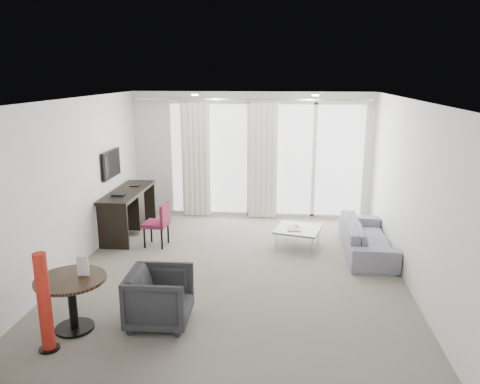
# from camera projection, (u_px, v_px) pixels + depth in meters

# --- Properties ---
(floor) EXTENTS (5.00, 6.00, 0.00)m
(floor) POSITION_uv_depth(u_px,v_px,m) (236.00, 270.00, 7.22)
(floor) COLOR slate
(floor) RESTS_ON ground
(ceiling) EXTENTS (5.00, 6.00, 0.00)m
(ceiling) POSITION_uv_depth(u_px,v_px,m) (236.00, 99.00, 6.58)
(ceiling) COLOR white
(ceiling) RESTS_ON ground
(wall_left) EXTENTS (0.00, 6.00, 2.60)m
(wall_left) POSITION_uv_depth(u_px,v_px,m) (74.00, 185.00, 7.15)
(wall_left) COLOR silver
(wall_left) RESTS_ON ground
(wall_right) EXTENTS (0.00, 6.00, 2.60)m
(wall_right) POSITION_uv_depth(u_px,v_px,m) (410.00, 193.00, 6.66)
(wall_right) COLOR silver
(wall_right) RESTS_ON ground
(wall_front) EXTENTS (5.00, 0.00, 2.60)m
(wall_front) POSITION_uv_depth(u_px,v_px,m) (198.00, 272.00, 4.01)
(wall_front) COLOR silver
(wall_front) RESTS_ON ground
(window_panel) EXTENTS (4.00, 0.02, 2.38)m
(window_panel) POSITION_uv_depth(u_px,v_px,m) (266.00, 160.00, 9.78)
(window_panel) COLOR white
(window_panel) RESTS_ON ground
(window_frame) EXTENTS (4.10, 0.06, 2.44)m
(window_frame) POSITION_uv_depth(u_px,v_px,m) (266.00, 160.00, 9.76)
(window_frame) COLOR white
(window_frame) RESTS_ON ground
(curtain_left) EXTENTS (0.60, 0.20, 2.38)m
(curtain_left) POSITION_uv_depth(u_px,v_px,m) (196.00, 160.00, 9.76)
(curtain_left) COLOR silver
(curtain_left) RESTS_ON ground
(curtain_right) EXTENTS (0.60, 0.20, 2.38)m
(curtain_right) POSITION_uv_depth(u_px,v_px,m) (263.00, 161.00, 9.62)
(curtain_right) COLOR silver
(curtain_right) RESTS_ON ground
(curtain_track) EXTENTS (4.80, 0.04, 0.04)m
(curtain_track) POSITION_uv_depth(u_px,v_px,m) (251.00, 99.00, 9.34)
(curtain_track) COLOR #B2B2B7
(curtain_track) RESTS_ON ceiling
(downlight_a) EXTENTS (0.12, 0.12, 0.02)m
(downlight_a) POSITION_uv_depth(u_px,v_px,m) (195.00, 95.00, 8.22)
(downlight_a) COLOR #FFE0B2
(downlight_a) RESTS_ON ceiling
(downlight_b) EXTENTS (0.12, 0.12, 0.02)m
(downlight_b) POSITION_uv_depth(u_px,v_px,m) (315.00, 95.00, 8.01)
(downlight_b) COLOR #FFE0B2
(downlight_b) RESTS_ON ceiling
(desk) EXTENTS (0.56, 1.78, 0.83)m
(desk) POSITION_uv_depth(u_px,v_px,m) (129.00, 212.00, 8.81)
(desk) COLOR black
(desk) RESTS_ON floor
(tv) EXTENTS (0.05, 0.80, 0.50)m
(tv) POSITION_uv_depth(u_px,v_px,m) (111.00, 164.00, 8.53)
(tv) COLOR black
(tv) RESTS_ON wall_left
(desk_chair) EXTENTS (0.46, 0.44, 0.78)m
(desk_chair) POSITION_uv_depth(u_px,v_px,m) (156.00, 224.00, 8.18)
(desk_chair) COLOR maroon
(desk_chair) RESTS_ON floor
(round_table) EXTENTS (0.96, 0.96, 0.65)m
(round_table) POSITION_uv_depth(u_px,v_px,m) (73.00, 304.00, 5.49)
(round_table) COLOR black
(round_table) RESTS_ON floor
(menu_card) EXTENTS (0.13, 0.03, 0.24)m
(menu_card) POSITION_uv_depth(u_px,v_px,m) (83.00, 270.00, 5.47)
(menu_card) COLOR white
(menu_card) RESTS_ON round_table
(red_lamp) EXTENTS (0.24, 0.24, 1.13)m
(red_lamp) POSITION_uv_depth(u_px,v_px,m) (44.00, 303.00, 5.02)
(red_lamp) COLOR #AE2216
(red_lamp) RESTS_ON floor
(tub_armchair) EXTENTS (0.77, 0.75, 0.68)m
(tub_armchair) POSITION_uv_depth(u_px,v_px,m) (160.00, 297.00, 5.62)
(tub_armchair) COLOR #27282B
(tub_armchair) RESTS_ON floor
(coffee_table) EXTENTS (0.90, 0.90, 0.33)m
(coffee_table) POSITION_uv_depth(u_px,v_px,m) (298.00, 237.00, 8.20)
(coffee_table) COLOR gray
(coffee_table) RESTS_ON floor
(remote) EXTENTS (0.08, 0.17, 0.02)m
(remote) POSITION_uv_depth(u_px,v_px,m) (297.00, 225.00, 8.22)
(remote) COLOR black
(remote) RESTS_ON coffee_table
(magazine) EXTENTS (0.20, 0.25, 0.01)m
(magazine) POSITION_uv_depth(u_px,v_px,m) (294.00, 228.00, 8.11)
(magazine) COLOR gray
(magazine) RESTS_ON coffee_table
(sofa) EXTENTS (0.74, 1.88, 0.55)m
(sofa) POSITION_uv_depth(u_px,v_px,m) (367.00, 237.00, 7.86)
(sofa) COLOR slate
(sofa) RESTS_ON floor
(terrace_slab) EXTENTS (5.60, 3.00, 0.12)m
(terrace_slab) POSITION_uv_depth(u_px,v_px,m) (268.00, 199.00, 11.55)
(terrace_slab) COLOR #4D4D50
(terrace_slab) RESTS_ON ground
(rattan_chair_a) EXTENTS (0.65, 0.65, 0.76)m
(rattan_chair_a) POSITION_uv_depth(u_px,v_px,m) (295.00, 182.00, 11.41)
(rattan_chair_a) COLOR brown
(rattan_chair_a) RESTS_ON terrace_slab
(rattan_chair_b) EXTENTS (0.60, 0.60, 0.84)m
(rattan_chair_b) POSITION_uv_depth(u_px,v_px,m) (328.00, 183.00, 11.18)
(rattan_chair_b) COLOR brown
(rattan_chair_b) RESTS_ON terrace_slab
(rattan_table) EXTENTS (0.54, 0.54, 0.54)m
(rattan_table) POSITION_uv_depth(u_px,v_px,m) (296.00, 197.00, 10.44)
(rattan_table) COLOR brown
(rattan_table) RESTS_ON terrace_slab
(balustrade) EXTENTS (5.50, 0.06, 1.05)m
(balustrade) POSITION_uv_depth(u_px,v_px,m) (271.00, 166.00, 12.81)
(balustrade) COLOR #B2B2B7
(balustrade) RESTS_ON terrace_slab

